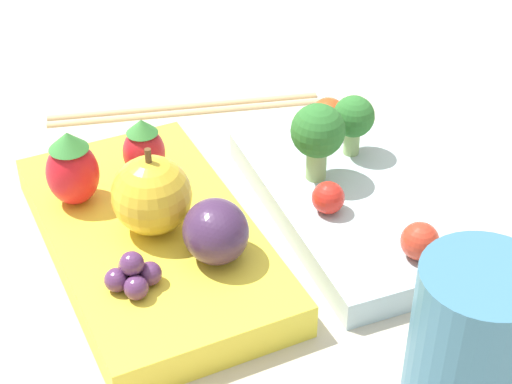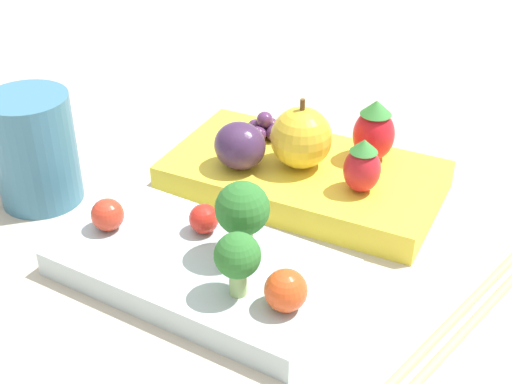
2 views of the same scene
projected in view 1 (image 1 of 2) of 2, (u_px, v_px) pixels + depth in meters
ground_plane at (256, 223)px, 0.55m from camera, size 4.00×4.00×0.00m
bento_box_savoury at (354, 203)px, 0.55m from camera, size 0.20×0.12×0.02m
bento_box_fruit at (152, 240)px, 0.52m from camera, size 0.22×0.15×0.02m
broccoli_floret_0 at (354, 119)px, 0.57m from camera, size 0.03×0.03×0.04m
broccoli_floret_1 at (318, 133)px, 0.54m from camera, size 0.03×0.03×0.05m
cherry_tomato_0 at (420, 241)px, 0.49m from camera, size 0.02×0.02×0.02m
cherry_tomato_1 at (328, 198)px, 0.52m from camera, size 0.02×0.02×0.02m
cherry_tomato_2 at (328, 116)px, 0.60m from camera, size 0.03×0.03×0.03m
apple at (152, 195)px, 0.49m from camera, size 0.05×0.05×0.06m
strawberry_0 at (144, 149)px, 0.54m from camera, size 0.03×0.03×0.04m
strawberry_1 at (72, 169)px, 0.52m from camera, size 0.03×0.03×0.05m
plum at (216, 231)px, 0.48m from camera, size 0.04×0.04×0.04m
grape_cluster at (133, 274)px, 0.46m from camera, size 0.03×0.03×0.02m
drinking_cup at (473, 342)px, 0.41m from camera, size 0.06×0.06×0.09m
chopsticks_pair at (185, 107)px, 0.66m from camera, size 0.04×0.21×0.01m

